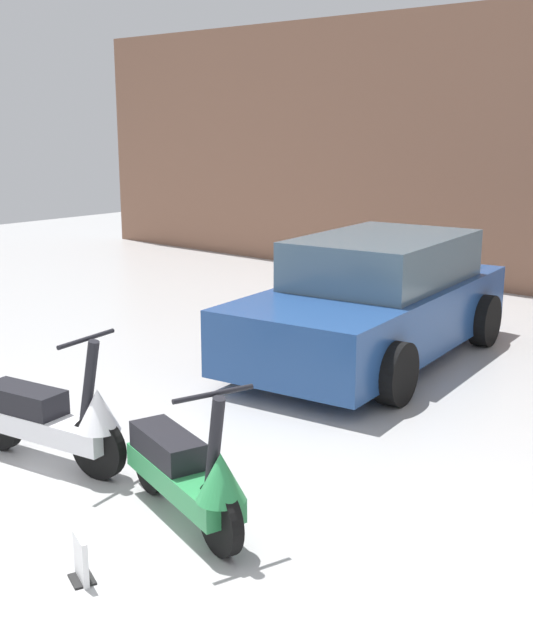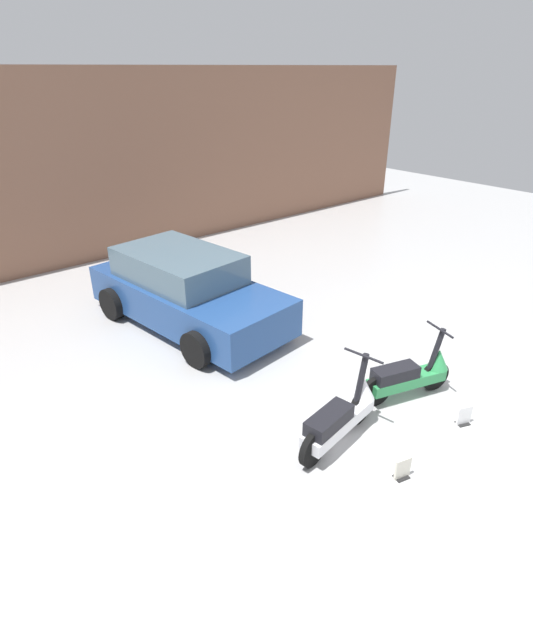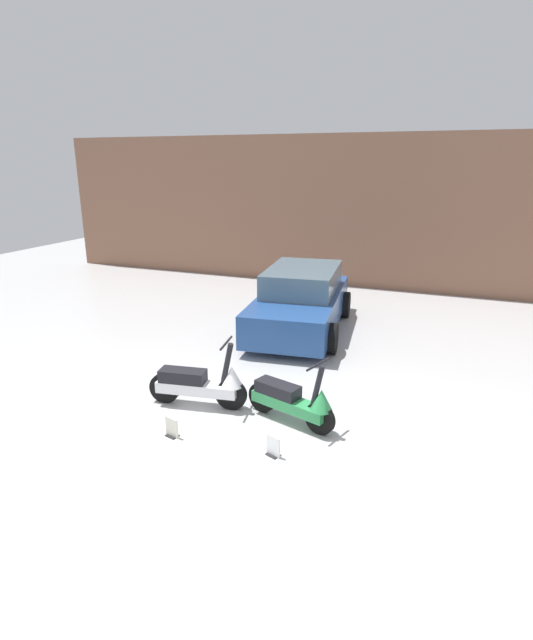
{
  "view_description": "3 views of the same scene",
  "coord_description": "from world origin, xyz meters",
  "px_view_note": "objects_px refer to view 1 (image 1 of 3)",
  "views": [
    {
      "loc": [
        3.64,
        -2.0,
        2.4
      ],
      "look_at": [
        -0.57,
        2.93,
        0.81
      ],
      "focal_mm": 45.0,
      "sensor_mm": 36.0,
      "label": 1
    },
    {
      "loc": [
        -4.76,
        -1.96,
        4.03
      ],
      "look_at": [
        -0.46,
        3.17,
        0.62
      ],
      "focal_mm": 28.0,
      "sensor_mm": 36.0,
      "label": 2
    },
    {
      "loc": [
        2.2,
        -4.57,
        3.36
      ],
      "look_at": [
        -0.82,
        3.08,
        0.74
      ],
      "focal_mm": 28.0,
      "sensor_mm": 36.0,
      "label": 3
    }
  ],
  "objects_px": {
    "scooter_front_left": "(52,418)",
    "car_rear_left": "(375,301)",
    "placard_near_right_scooter": "(81,561)",
    "scooter_front_right": "(187,472)"
  },
  "relations": [
    {
      "from": "scooter_front_left",
      "to": "car_rear_left",
      "type": "xyz_separation_m",
      "value": [
        0.25,
        3.82,
        0.25
      ]
    },
    {
      "from": "scooter_front_left",
      "to": "placard_near_right_scooter",
      "type": "xyz_separation_m",
      "value": [
        1.4,
        -0.81,
        -0.24
      ]
    },
    {
      "from": "scooter_front_right",
      "to": "car_rear_left",
      "type": "xyz_separation_m",
      "value": [
        -1.13,
        3.81,
        0.27
      ]
    },
    {
      "from": "scooter_front_left",
      "to": "scooter_front_right",
      "type": "height_order",
      "value": "scooter_front_left"
    },
    {
      "from": "scooter_front_right",
      "to": "placard_near_right_scooter",
      "type": "relative_size",
      "value": 5.17
    },
    {
      "from": "scooter_front_left",
      "to": "scooter_front_right",
      "type": "distance_m",
      "value": 1.37
    },
    {
      "from": "scooter_front_right",
      "to": "placard_near_right_scooter",
      "type": "xyz_separation_m",
      "value": [
        0.02,
        -0.81,
        -0.23
      ]
    },
    {
      "from": "car_rear_left",
      "to": "scooter_front_left",
      "type": "bearing_deg",
      "value": -10.57
    },
    {
      "from": "car_rear_left",
      "to": "placard_near_right_scooter",
      "type": "bearing_deg",
      "value": 7.1
    },
    {
      "from": "scooter_front_right",
      "to": "scooter_front_left",
      "type": "bearing_deg",
      "value": -162.34
    }
  ]
}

